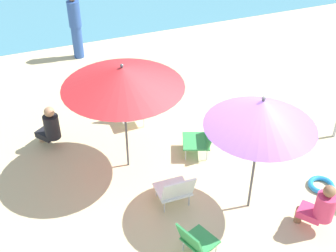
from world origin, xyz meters
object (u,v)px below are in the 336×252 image
(beach_chair_c, at_px, (202,137))
(beach_chair_a, at_px, (130,108))
(umbrella_red, at_px, (123,77))
(beach_chair_d, at_px, (195,240))
(beach_chair_b, at_px, (175,190))
(person_a, at_px, (321,207))
(person_b, at_px, (50,127))
(person_c, at_px, (76,26))
(swim_ring, at_px, (321,185))
(umbrella_purple, at_px, (262,114))

(beach_chair_c, bearing_deg, beach_chair_a, -35.98)
(umbrella_red, xyz_separation_m, beach_chair_d, (0.30, -2.31, -1.49))
(beach_chair_c, bearing_deg, beach_chair_b, 69.46)
(beach_chair_d, bearing_deg, person_a, -26.83)
(person_b, xyz_separation_m, person_c, (1.28, 3.57, 0.41))
(person_a, xyz_separation_m, person_c, (-2.16, 7.16, 0.39))
(beach_chair_a, height_order, person_b, person_b)
(beach_chair_b, xyz_separation_m, swim_ring, (2.51, -0.50, -0.32))
(beach_chair_b, relative_size, beach_chair_c, 0.94)
(beach_chair_b, xyz_separation_m, beach_chair_c, (0.99, 1.10, 0.01))
(umbrella_purple, relative_size, beach_chair_a, 3.15)
(beach_chair_d, bearing_deg, beach_chair_a, 66.57)
(beach_chair_c, xyz_separation_m, person_c, (-1.31, 4.81, 0.48))
(beach_chair_b, height_order, beach_chair_d, beach_chair_b)
(beach_chair_b, bearing_deg, person_c, 3.78)
(umbrella_purple, bearing_deg, person_a, -47.85)
(person_b, distance_m, swim_ring, 5.02)
(umbrella_red, distance_m, swim_ring, 3.86)
(umbrella_red, relative_size, person_c, 1.23)
(beach_chair_a, xyz_separation_m, beach_chair_d, (-0.16, -3.61, -0.00))
(umbrella_purple, xyz_separation_m, person_c, (-1.44, 6.35, -0.98))
(umbrella_red, relative_size, person_b, 2.31)
(person_c, bearing_deg, beach_chair_c, -162.21)
(umbrella_purple, distance_m, beach_chair_d, 2.02)
(swim_ring, bearing_deg, umbrella_red, 148.80)
(beach_chair_b, relative_size, person_c, 0.41)
(person_a, bearing_deg, beach_chair_a, -11.50)
(beach_chair_b, relative_size, swim_ring, 1.54)
(umbrella_purple, xyz_separation_m, beach_chair_a, (-1.08, 3.01, -1.48))
(beach_chair_b, bearing_deg, umbrella_purple, -110.56)
(swim_ring, bearing_deg, person_c, 113.79)
(beach_chair_b, xyz_separation_m, person_c, (-0.32, 5.92, 0.49))
(swim_ring, bearing_deg, beach_chair_b, 168.73)
(beach_chair_a, bearing_deg, person_c, -174.21)
(umbrella_red, distance_m, person_c, 4.75)
(beach_chair_a, distance_m, person_b, 1.66)
(beach_chair_c, distance_m, person_a, 2.50)
(umbrella_red, relative_size, person_a, 2.27)
(person_c, bearing_deg, beach_chair_d, -175.71)
(umbrella_purple, xyz_separation_m, umbrella_red, (-1.53, 1.71, 0.01))
(beach_chair_c, relative_size, person_b, 0.83)
(person_b, bearing_deg, umbrella_purple, -172.40)
(umbrella_red, xyz_separation_m, person_a, (2.26, -2.51, -1.37))
(umbrella_red, xyz_separation_m, swim_ring, (2.92, -1.77, -1.79))
(umbrella_purple, height_order, beach_chair_a, umbrella_purple)
(person_a, bearing_deg, swim_ring, -78.83)
(umbrella_purple, bearing_deg, swim_ring, -2.65)
(umbrella_red, height_order, person_c, umbrella_red)
(person_b, xyz_separation_m, swim_ring, (4.11, -2.85, -0.39))
(person_a, xyz_separation_m, swim_ring, (0.67, 0.74, -0.42))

